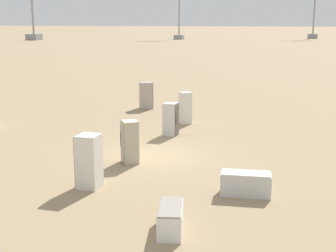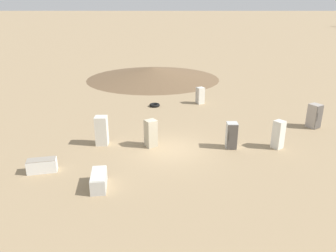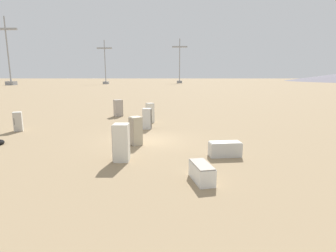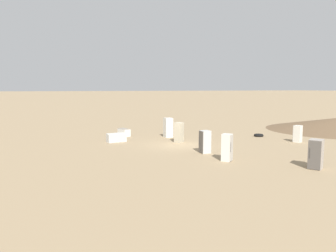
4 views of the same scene
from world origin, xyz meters
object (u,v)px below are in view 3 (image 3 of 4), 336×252
power_pylon_0 (180,70)px  discarded_fridge_2 (136,131)px  power_pylon_1 (105,71)px  discarded_fridge_5 (118,108)px  discarded_fridge_4 (18,122)px  discarded_fridge_1 (121,143)px  power_pylon_2 (9,64)px  discarded_fridge_0 (147,119)px  discarded_fridge_6 (225,149)px  discarded_fridge_7 (150,113)px  discarded_fridge_3 (202,172)px

power_pylon_0 → discarded_fridge_2: (-5.91, -144.09, -7.14)m
power_pylon_1 → power_pylon_0: bearing=25.2°
power_pylon_0 → discarded_fridge_5: bearing=-94.0°
discarded_fridge_4 → discarded_fridge_1: bearing=119.0°
power_pylon_2 → discarded_fridge_4: bearing=-58.1°
discarded_fridge_0 → discarded_fridge_5: bearing=-150.0°
power_pylon_1 → discarded_fridge_6: (38.61, -127.64, -6.63)m
discarded_fridge_4 → discarded_fridge_5: size_ratio=0.85×
power_pylon_1 → power_pylon_2: size_ratio=0.74×
discarded_fridge_0 → discarded_fridge_7: (-0.02, 2.83, 0.06)m
discarded_fridge_3 → discarded_fridge_6: 3.63m
discarded_fridge_5 → discarded_fridge_6: bearing=-0.5°
power_pylon_0 → power_pylon_1: size_ratio=1.14×
discarded_fridge_2 → discarded_fridge_5: bearing=-17.1°
power_pylon_0 → discarded_fridge_5: (-9.32, -132.74, -7.14)m
power_pylon_0 → discarded_fridge_0: 139.50m
power_pylon_2 → discarded_fridge_1: bearing=-56.4°
discarded_fridge_5 → discarded_fridge_7: bearing=12.7°
discarded_fridge_1 → discarded_fridge_4: discarded_fridge_1 is taller
power_pylon_2 → discarded_fridge_0: (73.55, -101.90, -8.67)m
discarded_fridge_5 → discarded_fridge_1: bearing=-19.6°
discarded_fridge_1 → discarded_fridge_3: size_ratio=1.15×
discarded_fridge_4 → discarded_fridge_6: size_ratio=0.86×
power_pylon_2 → discarded_fridge_3: 136.28m
power_pylon_1 → discarded_fridge_1: size_ratio=12.33×
discarded_fridge_1 → discarded_fridge_2: size_ratio=1.08×
discarded_fridge_0 → discarded_fridge_6: (4.69, -7.09, -0.42)m
discarded_fridge_3 → discarded_fridge_1: bearing=-47.2°
discarded_fridge_2 → discarded_fridge_6: bearing=-148.0°
power_pylon_2 → discarded_fridge_5: bearing=-53.8°
power_pylon_0 → discarded_fridge_4: (-15.27, -140.28, -7.27)m
power_pylon_2 → discarded_fridge_0: power_pylon_2 is taller
power_pylon_0 → discarded_fridge_7: size_ratio=14.82×
discarded_fridge_2 → discarded_fridge_0: bearing=-36.2°
power_pylon_0 → discarded_fridge_1: (-6.17, -147.14, -7.08)m
discarded_fridge_7 → discarded_fridge_6: bearing=-102.4°
power_pylon_0 → power_pylon_2: bearing=-154.8°
discarded_fridge_3 → power_pylon_0: bearing=-104.2°
discarded_fridge_4 → discarded_fridge_6: bearing=133.1°
power_pylon_0 → discarded_fridge_3: 149.79m
power_pylon_1 → discarded_fridge_4: bearing=-78.7°
power_pylon_2 → discarded_fridge_5: 118.63m
power_pylon_1 → discarded_fridge_4: (24.36, -121.63, -6.29)m
discarded_fridge_6 → discarded_fridge_7: (-4.71, 9.92, 0.49)m
discarded_fridge_4 → power_pylon_1: bearing=-102.7°
power_pylon_1 → discarded_fridge_3: power_pylon_1 is taller
discarded_fridge_0 → discarded_fridge_6: discarded_fridge_0 is taller
power_pylon_1 → discarded_fridge_7: bearing=-73.9°
discarded_fridge_2 → power_pylon_1: bearing=-18.8°
discarded_fridge_0 → discarded_fridge_2: size_ratio=0.95×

